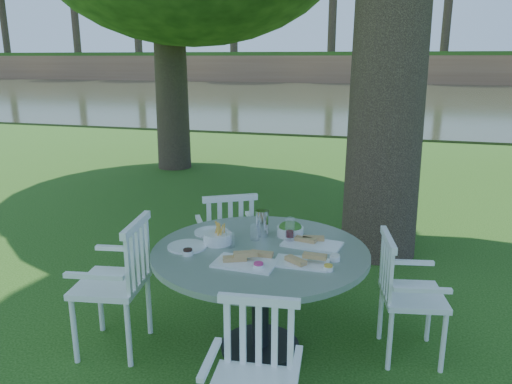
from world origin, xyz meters
TOP-DOWN VIEW (x-y plane):
  - ground at (0.00, 0.00)m, footprint 140.00×140.00m
  - table at (0.35, -0.93)m, footprint 1.47×1.47m
  - chair_ne at (1.29, -0.72)m, footprint 0.49×0.51m
  - chair_nw at (-0.16, -0.12)m, footprint 0.62×0.61m
  - chair_sw at (-0.56, -1.17)m, footprint 0.53×0.55m
  - chair_se at (0.59, -1.86)m, footprint 0.47×0.44m
  - tableware at (0.31, -0.84)m, footprint 1.18×0.82m
  - river at (0.00, 23.00)m, footprint 100.00×28.00m

SIDE VIEW (x-z plane):
  - ground at x=0.00m, z-range 0.00..0.00m
  - river at x=0.00m, z-range -0.06..0.06m
  - chair_se at x=0.59m, z-range 0.07..0.92m
  - chair_ne at x=1.29m, z-range 0.08..0.95m
  - chair_nw at x=-0.16m, z-range 0.08..1.00m
  - chair_sw at x=-0.56m, z-range 0.08..1.05m
  - table at x=0.35m, z-range 0.25..1.01m
  - tableware at x=0.31m, z-range 0.70..0.90m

